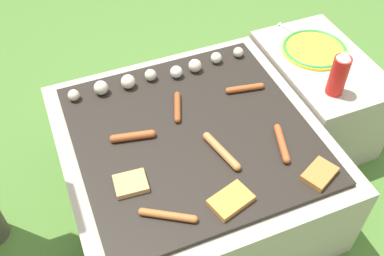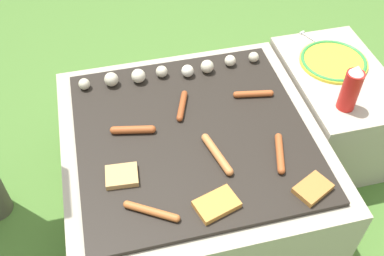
# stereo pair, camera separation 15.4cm
# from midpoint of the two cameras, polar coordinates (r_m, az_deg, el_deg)

# --- Properties ---
(ground_plane) EXTENTS (14.00, 14.00, 0.00)m
(ground_plane) POSITION_cam_midpoint_polar(r_m,az_deg,el_deg) (1.85, -2.40, -8.63)
(ground_plane) COLOR #47702D
(grill) EXTENTS (0.90, 0.90, 0.38)m
(grill) POSITION_cam_midpoint_polar(r_m,az_deg,el_deg) (1.70, -2.60, -5.04)
(grill) COLOR #A89E8C
(grill) RESTS_ON ground_plane
(side_ledge) EXTENTS (0.37, 0.58, 0.38)m
(side_ledge) POSITION_cam_midpoint_polar(r_m,az_deg,el_deg) (2.02, 13.19, 4.00)
(side_ledge) COLOR #A89E8C
(side_ledge) RESTS_ON ground_plane
(sausage_front_center) EXTENTS (0.15, 0.05, 0.02)m
(sausage_front_center) POSITION_cam_midpoint_polar(r_m,az_deg,el_deg) (1.70, 4.17, 4.94)
(sausage_front_center) COLOR #A34C23
(sausage_front_center) RESTS_ON grill
(sausage_front_right) EXTENTS (0.16, 0.05, 0.03)m
(sausage_front_right) POSITION_cam_midpoint_polar(r_m,az_deg,el_deg) (1.54, -10.36, -1.18)
(sausage_front_right) COLOR #A34C23
(sausage_front_right) RESTS_ON grill
(sausage_mid_right) EXTENTS (0.07, 0.16, 0.02)m
(sausage_mid_right) POSITION_cam_midpoint_polar(r_m,az_deg,el_deg) (1.52, 8.52, -2.09)
(sausage_mid_right) COLOR #A34C23
(sausage_mid_right) RESTS_ON grill
(sausage_back_right) EXTENTS (0.16, 0.10, 0.02)m
(sausage_back_right) POSITION_cam_midpoint_polar(r_m,az_deg,el_deg) (1.34, -6.42, -11.17)
(sausage_back_right) COLOR #B7602D
(sausage_back_right) RESTS_ON grill
(sausage_front_left) EXTENTS (0.07, 0.14, 0.02)m
(sausage_front_left) POSITION_cam_midpoint_polar(r_m,az_deg,el_deg) (1.63, -4.57, 2.55)
(sausage_front_left) COLOR #93421E
(sausage_front_left) RESTS_ON grill
(sausage_back_left) EXTENTS (0.06, 0.19, 0.03)m
(sausage_back_left) POSITION_cam_midpoint_polar(r_m,az_deg,el_deg) (1.48, 0.79, -3.10)
(sausage_back_left) COLOR #C6753D
(sausage_back_left) RESTS_ON grill
(bread_slice_right) EXTENTS (0.15, 0.12, 0.02)m
(bread_slice_right) POSITION_cam_midpoint_polar(r_m,az_deg,el_deg) (1.36, 1.54, -9.42)
(bread_slice_right) COLOR #D18438
(bread_slice_right) RESTS_ON grill
(bread_slice_left) EXTENTS (0.11, 0.09, 0.02)m
(bread_slice_left) POSITION_cam_midpoint_polar(r_m,az_deg,el_deg) (1.42, -10.89, -7.13)
(bread_slice_left) COLOR tan
(bread_slice_left) RESTS_ON grill
(bread_slice_center) EXTENTS (0.13, 0.12, 0.02)m
(bread_slice_center) POSITION_cam_midpoint_polar(r_m,az_deg,el_deg) (1.46, 13.03, -5.86)
(bread_slice_center) COLOR #B27033
(bread_slice_center) RESTS_ON grill
(mushroom_row) EXTENTS (0.72, 0.07, 0.05)m
(mushroom_row) POSITION_cam_midpoint_polar(r_m,az_deg,el_deg) (1.75, -7.12, 6.65)
(mushroom_row) COLOR beige
(mushroom_row) RESTS_ON grill
(plate_colorful) EXTENTS (0.27, 0.27, 0.02)m
(plate_colorful) POSITION_cam_midpoint_polar(r_m,az_deg,el_deg) (1.94, 13.11, 9.64)
(plate_colorful) COLOR yellow
(plate_colorful) RESTS_ON side_ledge
(condiment_bottle) EXTENTS (0.06, 0.06, 0.19)m
(condiment_bottle) POSITION_cam_midpoint_polar(r_m,az_deg,el_deg) (1.70, 15.74, 6.56)
(condiment_bottle) COLOR red
(condiment_bottle) RESTS_ON side_ledge
(fork_utensil) EXTENTS (0.09, 0.18, 0.01)m
(fork_utensil) POSITION_cam_midpoint_polar(r_m,az_deg,el_deg) (2.03, 10.63, 11.86)
(fork_utensil) COLOR silver
(fork_utensil) RESTS_ON side_ledge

